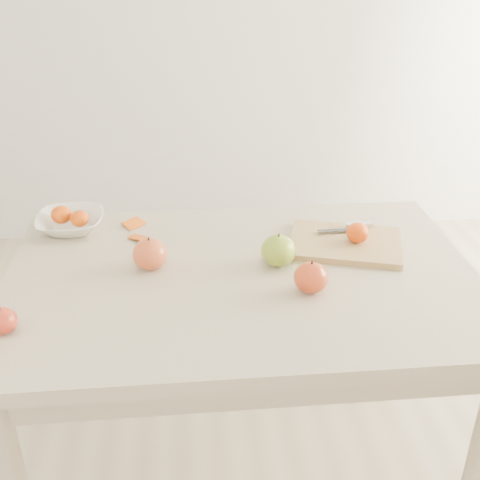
{
  "coord_description": "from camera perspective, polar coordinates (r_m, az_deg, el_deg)",
  "views": [
    {
      "loc": [
        -0.13,
        -1.31,
        1.53
      ],
      "look_at": [
        0.0,
        0.05,
        0.82
      ],
      "focal_mm": 45.0,
      "sensor_mm": 36.0,
      "label": 1
    }
  ],
  "objects": [
    {
      "name": "ground",
      "position": [
        2.02,
        0.14,
        -21.76
      ],
      "size": [
        3.5,
        3.5,
        0.0
      ],
      "primitive_type": "plane",
      "color": "#C6B293",
      "rests_on": "ground"
    },
    {
      "name": "table",
      "position": [
        1.59,
        0.17,
        -6.25
      ],
      "size": [
        1.2,
        0.8,
        0.75
      ],
      "color": "#C0B191",
      "rests_on": "ground"
    },
    {
      "name": "cutting_board",
      "position": [
        1.68,
        9.91,
        -0.3
      ],
      "size": [
        0.35,
        0.3,
        0.02
      ],
      "primitive_type": "cube",
      "rotation": [
        0.0,
        0.0,
        -0.28
      ],
      "color": "tan",
      "rests_on": "table"
    },
    {
      "name": "board_tangerine",
      "position": [
        1.66,
        11.09,
        0.69
      ],
      "size": [
        0.06,
        0.06,
        0.05
      ],
      "primitive_type": "ellipsoid",
      "color": "#D93D07",
      "rests_on": "cutting_board"
    },
    {
      "name": "fruit_bowl",
      "position": [
        1.81,
        -15.78,
        1.6
      ],
      "size": [
        0.19,
        0.19,
        0.05
      ],
      "primitive_type": "imported",
      "color": "white",
      "rests_on": "table"
    },
    {
      "name": "bowl_tangerine_near",
      "position": [
        1.81,
        -16.59,
        2.32
      ],
      "size": [
        0.06,
        0.06,
        0.05
      ],
      "primitive_type": "ellipsoid",
      "color": "#E85B08",
      "rests_on": "fruit_bowl"
    },
    {
      "name": "bowl_tangerine_far",
      "position": [
        1.78,
        -14.98,
        1.99
      ],
      "size": [
        0.05,
        0.05,
        0.05
      ],
      "primitive_type": "ellipsoid",
      "color": "red",
      "rests_on": "fruit_bowl"
    },
    {
      "name": "orange_peel_a",
      "position": [
        1.8,
        -10.02,
        1.42
      ],
      "size": [
        0.07,
        0.07,
        0.01
      ],
      "primitive_type": "cube",
      "rotation": [
        0.21,
        0.0,
        0.77
      ],
      "color": "#DB590F",
      "rests_on": "table"
    },
    {
      "name": "orange_peel_b",
      "position": [
        1.72,
        -9.68,
        0.17
      ],
      "size": [
        0.06,
        0.05,
        0.01
      ],
      "primitive_type": "cube",
      "rotation": [
        -0.14,
        0.0,
        -0.51
      ],
      "color": "#C34D0D",
      "rests_on": "table"
    },
    {
      "name": "paring_knife",
      "position": [
        1.75,
        10.86,
        1.31
      ],
      "size": [
        0.17,
        0.05,
        0.01
      ],
      "color": "silver",
      "rests_on": "cutting_board"
    },
    {
      "name": "apple_green",
      "position": [
        1.56,
        3.65,
        -0.99
      ],
      "size": [
        0.09,
        0.09,
        0.08
      ],
      "primitive_type": "ellipsoid",
      "color": "olive",
      "rests_on": "table"
    },
    {
      "name": "apple_red_d",
      "position": [
        1.4,
        -21.65,
        -7.16
      ],
      "size": [
        0.07,
        0.07,
        0.06
      ],
      "primitive_type": "ellipsoid",
      "color": "maroon",
      "rests_on": "table"
    },
    {
      "name": "apple_red_b",
      "position": [
        1.55,
        -8.54,
        -1.33
      ],
      "size": [
        0.09,
        0.09,
        0.08
      ],
      "primitive_type": "ellipsoid",
      "color": "#A6291E",
      "rests_on": "table"
    },
    {
      "name": "apple_red_e",
      "position": [
        1.45,
        6.75,
        -3.55
      ],
      "size": [
        0.08,
        0.08,
        0.07
      ],
      "primitive_type": "ellipsoid",
      "color": "#9C2412",
      "rests_on": "table"
    }
  ]
}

